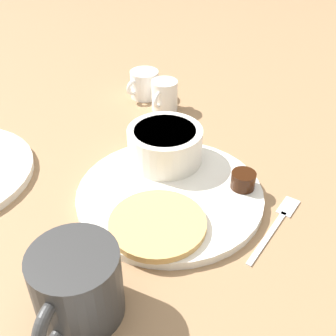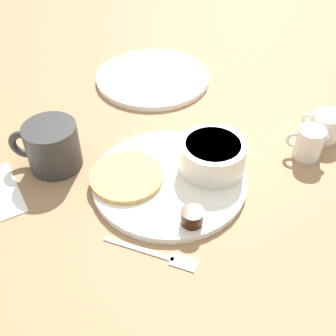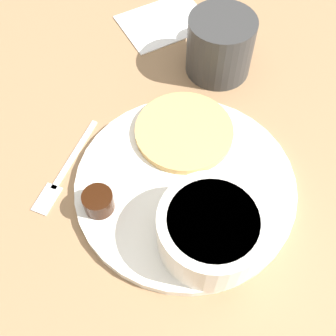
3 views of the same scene
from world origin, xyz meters
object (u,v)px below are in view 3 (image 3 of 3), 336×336
object	(u,v)px
bowl	(211,229)
fork	(61,175)
coffee_mug	(220,44)
plate	(185,185)

from	to	relation	value
bowl	fork	size ratio (longest dim) A/B	1.00
coffee_mug	fork	world-z (taller)	coffee_mug
plate	fork	xyz separation A→B (m)	(-0.13, 0.08, -0.00)
coffee_mug	fork	distance (m)	0.27
coffee_mug	plate	bearing A→B (deg)	-128.44
bowl	fork	distance (m)	0.20
bowl	plate	bearing A→B (deg)	83.93
bowl	fork	bearing A→B (deg)	128.82
plate	fork	distance (m)	0.15
plate	bowl	xyz separation A→B (m)	(-0.01, -0.08, 0.03)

